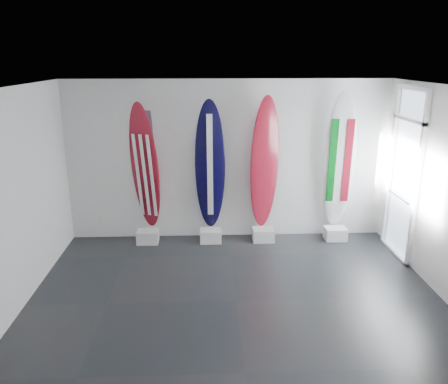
{
  "coord_description": "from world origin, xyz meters",
  "views": [
    {
      "loc": [
        -0.42,
        -5.71,
        3.37
      ],
      "look_at": [
        -0.12,
        1.4,
        1.22
      ],
      "focal_mm": 35.91,
      "sensor_mm": 36.0,
      "label": 1
    }
  ],
  "objects_px": {
    "surfboard_swiss": "(264,164)",
    "surfboard_navy": "(210,166)",
    "surfboard_italy": "(339,161)",
    "surfboard_usa": "(145,167)"
  },
  "relations": [
    {
      "from": "surfboard_navy",
      "to": "surfboard_italy",
      "type": "distance_m",
      "value": 2.39
    },
    {
      "from": "surfboard_navy",
      "to": "surfboard_italy",
      "type": "xyz_separation_m",
      "value": [
        2.39,
        0.0,
        0.07
      ]
    },
    {
      "from": "surfboard_navy",
      "to": "surfboard_swiss",
      "type": "relative_size",
      "value": 0.98
    },
    {
      "from": "surfboard_italy",
      "to": "surfboard_navy",
      "type": "bearing_deg",
      "value": -175.61
    },
    {
      "from": "surfboard_swiss",
      "to": "surfboard_italy",
      "type": "bearing_deg",
      "value": -18.34
    },
    {
      "from": "surfboard_navy",
      "to": "surfboard_italy",
      "type": "height_order",
      "value": "surfboard_italy"
    },
    {
      "from": "surfboard_swiss",
      "to": "surfboard_italy",
      "type": "xyz_separation_m",
      "value": [
        1.39,
        0.0,
        0.04
      ]
    },
    {
      "from": "surfboard_swiss",
      "to": "surfboard_navy",
      "type": "bearing_deg",
      "value": 161.66
    },
    {
      "from": "surfboard_navy",
      "to": "surfboard_italy",
      "type": "relative_size",
      "value": 0.95
    },
    {
      "from": "surfboard_usa",
      "to": "surfboard_navy",
      "type": "bearing_deg",
      "value": 19.95
    }
  ]
}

